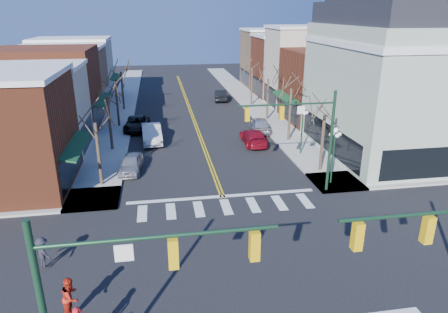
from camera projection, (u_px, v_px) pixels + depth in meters
name	position (u px, v px, depth m)	size (l,w,h in m)	color
ground	(247.00, 262.00, 20.32)	(160.00, 160.00, 0.00)	black
sidewalk_left	(110.00, 146.00, 37.46)	(3.50, 70.00, 0.15)	#9E9B93
sidewalk_right	(288.00, 137.00, 40.17)	(3.50, 70.00, 0.15)	#9E9B93
bldg_left_stucco_a	(25.00, 112.00, 34.69)	(10.00, 7.00, 7.50)	#BEB29C
bldg_left_brick_b	(47.00, 90.00, 41.93)	(10.00, 9.00, 8.50)	maroon
bldg_left_tan	(64.00, 80.00, 49.69)	(10.00, 7.50, 7.80)	#937151
bldg_left_stucco_b	(75.00, 70.00, 56.80)	(10.00, 8.00, 8.20)	#BEB29C
bldg_right_brick_a	(332.00, 86.00, 45.19)	(10.00, 8.50, 8.00)	maroon
bldg_right_stucco	(308.00, 68.00, 52.02)	(10.00, 7.00, 10.00)	#BEB29C
bldg_right_brick_b	(289.00, 67.00, 59.23)	(10.00, 8.00, 8.50)	maroon
bldg_right_tan	(274.00, 59.00, 66.55)	(10.00, 8.00, 9.00)	#937151
victorian_corner	(400.00, 78.00, 34.01)	(12.25, 14.25, 13.30)	#A1B099
traffic_mast_near_left	(112.00, 295.00, 10.99)	(6.60, 0.28, 7.20)	#14331E
traffic_mast_far_right	(306.00, 129.00, 26.41)	(6.60, 0.28, 7.20)	#14331E
lamppost_corner	(334.00, 146.00, 28.44)	(0.36, 0.36, 4.33)	#14331E
lamppost_midblock	(302.00, 123.00, 34.46)	(0.36, 0.36, 4.33)	#14331E
tree_left_a	(99.00, 155.00, 28.39)	(0.24, 0.24, 4.76)	#382B21
tree_left_b	(110.00, 124.00, 35.75)	(0.24, 0.24, 5.04)	#382B21
tree_left_c	(118.00, 107.00, 43.24)	(0.24, 0.24, 4.55)	#382B21
tree_left_d	(123.00, 91.00, 50.59)	(0.24, 0.24, 4.90)	#382B21
tree_right_a	(322.00, 144.00, 31.01)	(0.24, 0.24, 4.62)	#382B21
tree_right_b	(290.00, 115.00, 38.33)	(0.24, 0.24, 5.18)	#382B21
tree_right_c	(268.00, 100.00, 45.79)	(0.24, 0.24, 4.83)	#382B21
tree_right_d	(252.00, 87.00, 53.18)	(0.24, 0.24, 4.97)	#382B21
car_left_near	(131.00, 164.00, 31.57)	(1.61, 4.01, 1.37)	#A7A8AC
car_left_mid	(152.00, 134.00, 38.67)	(1.79, 5.14, 1.69)	silver
car_left_far	(137.00, 124.00, 42.55)	(2.38, 5.17, 1.44)	black
car_right_near	(254.00, 137.00, 38.11)	(2.03, 4.99, 1.45)	maroon
car_right_mid	(260.00, 125.00, 41.96)	(1.86, 4.63, 1.58)	#B2B2B7
car_right_far	(221.00, 95.00, 56.65)	(1.64, 4.70, 1.55)	black
pedestrian_red_b	(71.00, 297.00, 16.28)	(0.89, 0.70, 1.84)	#B52213
pedestrian_dark_b	(43.00, 252.00, 19.50)	(1.04, 0.60, 1.61)	black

